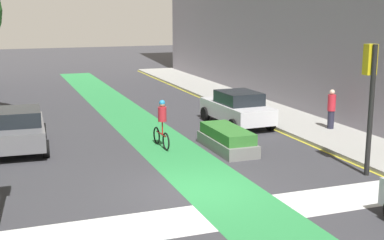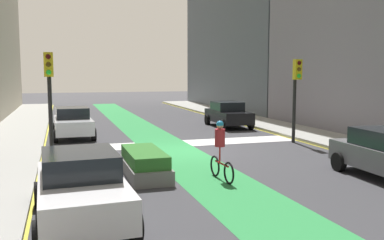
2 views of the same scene
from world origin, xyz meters
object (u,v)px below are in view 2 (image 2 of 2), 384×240
at_px(cyclist_in_lane, 221,149).
at_px(car_black_left_near, 228,114).
at_px(traffic_signal_near_left, 296,84).
at_px(car_white_right_far, 81,187).
at_px(traffic_signal_near_right, 49,84).
at_px(car_silver_right_near, 73,122).
at_px(median_planter, 144,164).

bearing_deg(cyclist_in_lane, car_black_left_near, -113.23).
height_order(traffic_signal_near_left, car_white_right_far, traffic_signal_near_left).
bearing_deg(traffic_signal_near_right, car_silver_right_near, -100.76).
bearing_deg(car_white_right_far, car_black_left_near, -122.93).
height_order(traffic_signal_near_right, median_planter, traffic_signal_near_right).
bearing_deg(median_planter, car_white_right_far, 60.11).
relative_size(traffic_signal_near_left, cyclist_in_lane, 2.15).
bearing_deg(car_white_right_far, traffic_signal_near_left, -141.78).
distance_m(traffic_signal_near_right, traffic_signal_near_left, 11.10).
bearing_deg(car_silver_right_near, car_white_right_far, 89.11).
relative_size(traffic_signal_near_right, car_black_left_near, 0.97).
distance_m(traffic_signal_near_left, median_planter, 9.57).
bearing_deg(median_planter, car_silver_right_near, -78.15).
relative_size(car_black_left_near, median_planter, 1.36).
bearing_deg(car_black_left_near, car_white_right_far, 57.07).
xyz_separation_m(traffic_signal_near_right, car_silver_right_near, (-0.97, -5.11, -2.10)).
distance_m(traffic_signal_near_left, car_black_left_near, 7.02).
xyz_separation_m(car_silver_right_near, car_white_right_far, (0.20, 13.10, 0.00)).
bearing_deg(cyclist_in_lane, car_silver_right_near, -68.43).
distance_m(car_black_left_near, car_silver_right_near, 9.56).
bearing_deg(car_white_right_far, traffic_signal_near_right, -84.50).
bearing_deg(car_black_left_near, traffic_signal_near_right, 33.42).
bearing_deg(car_silver_right_near, median_planter, 101.85).
height_order(car_black_left_near, car_silver_right_near, same).
bearing_deg(traffic_signal_near_left, traffic_signal_near_right, 0.79).
distance_m(car_black_left_near, car_white_right_far, 17.67).
relative_size(traffic_signal_near_right, cyclist_in_lane, 2.23).
height_order(traffic_signal_near_right, car_white_right_far, traffic_signal_near_right).
distance_m(car_black_left_near, median_planter, 13.34).
height_order(car_silver_right_near, median_planter, car_silver_right_near).
bearing_deg(cyclist_in_lane, traffic_signal_near_left, -137.19).
bearing_deg(car_black_left_near, cyclist_in_lane, 66.77).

